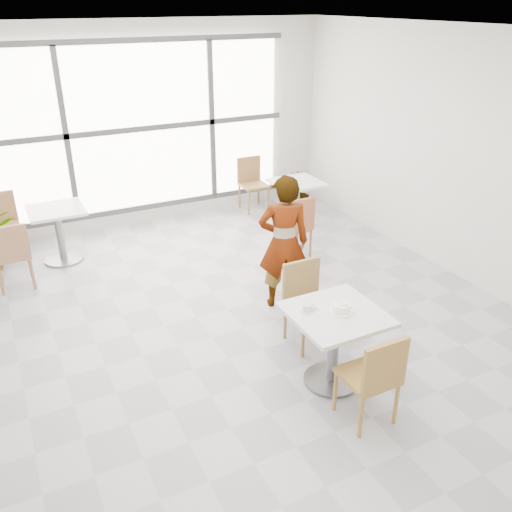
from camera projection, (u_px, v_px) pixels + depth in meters
name	position (u px, v px, depth m)	size (l,w,h in m)	color
floor	(244.00, 328.00, 5.88)	(7.00, 7.00, 0.00)	#9E9EA5
ceiling	(240.00, 30.00, 4.58)	(7.00, 7.00, 0.00)	white
wall_back	(141.00, 127.00, 8.04)	(6.00, 6.00, 0.00)	silver
wall_right	(468.00, 160.00, 6.45)	(7.00, 7.00, 0.00)	silver
window	(143.00, 128.00, 7.99)	(4.60, 0.07, 2.52)	white
main_table	(334.00, 334.00, 4.84)	(0.80, 0.80, 0.75)	silver
chair_near	(375.00, 375.00, 4.36)	(0.42, 0.42, 0.87)	olive
chair_far	(306.00, 297.00, 5.48)	(0.42, 0.42, 0.87)	olive
oatmeal_bowl	(341.00, 308.00, 4.73)	(0.21, 0.21, 0.09)	white
coffee_cup	(308.00, 308.00, 4.75)	(0.16, 0.13, 0.07)	silver
person	(284.00, 243.00, 6.01)	(0.57, 0.38, 1.57)	black
bg_table_left	(59.00, 227.00, 7.19)	(0.70, 0.70, 0.75)	white
bg_table_right	(296.00, 198.00, 8.24)	(0.70, 0.70, 0.75)	white
bg_chair_left_near	(11.00, 252.00, 6.46)	(0.42, 0.42, 0.87)	#956547
bg_chair_left_far	(2.00, 220.00, 7.38)	(0.42, 0.42, 0.87)	#936841
bg_chair_right_near	(296.00, 223.00, 7.29)	(0.42, 0.42, 0.87)	#A55D3E
bg_chair_right_far	(252.00, 180.00, 9.00)	(0.42, 0.42, 0.87)	olive
plant_right	(299.00, 192.00, 8.99)	(0.36, 0.36, 0.65)	#618C4D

